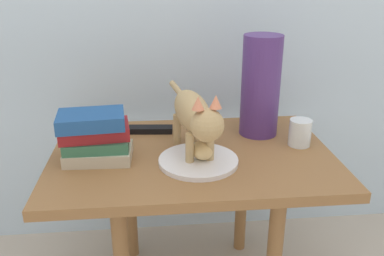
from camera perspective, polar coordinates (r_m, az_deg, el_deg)
The scene contains 8 objects.
side_table at distance 1.29m, azimuth 0.00°, elevation -6.27°, with size 0.85×0.57×0.54m.
plate at distance 1.19m, azimuth 0.89°, elevation -4.59°, with size 0.23×0.23×0.01m, color white.
bread_roll at distance 1.18m, azimuth 1.42°, elevation -3.13°, with size 0.08×0.06×0.05m, color #E0BC7A.
cat at distance 1.18m, azimuth 0.41°, elevation 1.81°, with size 0.13×0.48×0.23m.
book_stack at distance 1.22m, azimuth -13.33°, elevation -1.12°, with size 0.21×0.16×0.15m.
green_vase at distance 1.36m, azimuth 9.54°, elevation 5.78°, with size 0.13×0.13×0.33m, color #4C2D72.
candle_jar at distance 1.34m, azimuth 14.79°, elevation -0.80°, with size 0.07×0.07×0.08m.
tv_remote at distance 1.41m, azimuth -5.81°, elevation -0.20°, with size 0.15×0.04×0.02m, color black.
Camera 1 is at (-0.11, -1.13, 1.07)m, focal length 38.28 mm.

